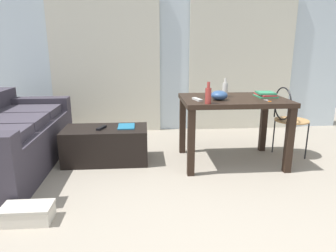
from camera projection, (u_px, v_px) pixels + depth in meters
The scene contains 16 objects.
ground_plane at pixel (193, 179), 2.95m from camera, with size 7.43×7.43×0.00m, color gray.
wall_back at pixel (174, 45), 4.50m from camera, with size 5.38×0.10×2.60m, color silver.
curtains at pixel (175, 60), 4.47m from camera, with size 3.68×0.03×2.19m.
couch at pixel (5, 140), 3.17m from camera, with size 0.92×1.95×0.76m.
coffee_table at pixel (106, 145), 3.38m from camera, with size 0.94×0.48×0.39m.
craft_table at pixel (233, 108), 3.26m from camera, with size 1.12×0.79×0.74m.
wire_chair at pixel (287, 114), 3.47m from camera, with size 0.39×0.39×0.84m.
bottle_near at pixel (208, 95), 2.87m from camera, with size 0.06×0.06×0.21m.
bottle_far at pixel (225, 89), 3.26m from camera, with size 0.06×0.06×0.20m.
bowl at pixel (219, 95), 3.09m from camera, with size 0.17×0.17×0.10m, color #2D4C7A.
book_stack at pixel (265, 94), 3.30m from camera, with size 0.21×0.25×0.05m.
tv_remote_on_table at pixel (197, 99), 3.07m from camera, with size 0.05×0.17×0.02m, color #B7B7B2.
scissors at pixel (268, 101), 3.03m from camera, with size 0.04×0.12×0.00m.
tv_remote_primary at pixel (101, 128), 3.30m from camera, with size 0.04×0.17×0.02m, color black.
magazine at pixel (126, 126), 3.38m from camera, with size 0.19×0.25×0.01m, color #1E668C.
shoebox at pixel (28, 213), 2.22m from camera, with size 0.37×0.20×0.13m.
Camera 1 is at (-0.46, -1.54, 1.27)m, focal length 31.71 mm.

